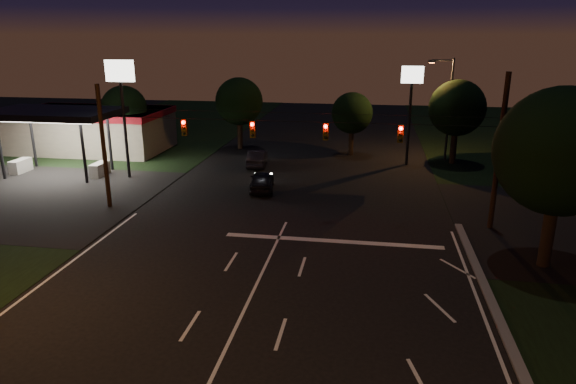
% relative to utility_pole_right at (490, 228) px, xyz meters
% --- Properties ---
extents(ground, '(140.00, 140.00, 0.00)m').
position_rel_utility_pole_right_xyz_m(ground, '(-12.00, -15.00, 0.00)').
color(ground, black).
rests_on(ground, ground).
extents(cross_street_left, '(20.00, 16.00, 0.02)m').
position_rel_utility_pole_right_xyz_m(cross_street_left, '(-32.00, 1.00, 0.00)').
color(cross_street_left, black).
rests_on(cross_street_left, ground).
extents(stop_bar, '(12.00, 0.50, 0.01)m').
position_rel_utility_pole_right_xyz_m(stop_bar, '(-9.00, -3.50, 0.01)').
color(stop_bar, silver).
rests_on(stop_bar, ground).
extents(utility_pole_right, '(0.30, 0.30, 9.00)m').
position_rel_utility_pole_right_xyz_m(utility_pole_right, '(0.00, 0.00, 0.00)').
color(utility_pole_right, black).
rests_on(utility_pole_right, ground).
extents(utility_pole_left, '(0.28, 0.28, 8.00)m').
position_rel_utility_pole_right_xyz_m(utility_pole_left, '(-24.00, 0.00, 0.00)').
color(utility_pole_left, black).
rests_on(utility_pole_left, ground).
extents(signal_span, '(24.00, 0.40, 1.56)m').
position_rel_utility_pole_right_xyz_m(signal_span, '(-12.00, -0.04, 5.50)').
color(signal_span, black).
rests_on(signal_span, ground).
extents(gas_station, '(14.20, 16.10, 5.25)m').
position_rel_utility_pole_right_xyz_m(gas_station, '(-33.86, 15.39, 2.38)').
color(gas_station, gray).
rests_on(gas_station, ground).
extents(pole_sign_left_near, '(2.20, 0.30, 9.10)m').
position_rel_utility_pole_right_xyz_m(pole_sign_left_near, '(-26.00, 7.00, 6.98)').
color(pole_sign_left_near, black).
rests_on(pole_sign_left_near, ground).
extents(pole_sign_right, '(1.80, 0.30, 8.40)m').
position_rel_utility_pole_right_xyz_m(pole_sign_right, '(-4.00, 15.00, 6.24)').
color(pole_sign_right, black).
rests_on(pole_sign_right, ground).
extents(street_light_right_far, '(2.20, 0.35, 9.00)m').
position_rel_utility_pole_right_xyz_m(street_light_right_far, '(-0.76, 17.00, 5.24)').
color(street_light_right_far, black).
rests_on(street_light_right_far, ground).
extents(tree_right_near, '(6.00, 6.00, 8.76)m').
position_rel_utility_pole_right_xyz_m(tree_right_near, '(1.53, -4.83, 5.68)').
color(tree_right_near, black).
rests_on(tree_right_near, ground).
extents(tree_far_a, '(4.20, 4.20, 6.42)m').
position_rel_utility_pole_right_xyz_m(tree_far_a, '(-29.98, 15.12, 4.26)').
color(tree_far_a, black).
rests_on(tree_far_a, ground).
extents(tree_far_b, '(4.60, 4.60, 6.98)m').
position_rel_utility_pole_right_xyz_m(tree_far_b, '(-19.98, 19.13, 4.61)').
color(tree_far_b, black).
rests_on(tree_far_b, ground).
extents(tree_far_c, '(3.80, 3.80, 5.86)m').
position_rel_utility_pole_right_xyz_m(tree_far_c, '(-8.98, 18.10, 3.90)').
color(tree_far_c, black).
rests_on(tree_far_c, ground).
extents(tree_far_d, '(4.80, 4.80, 7.30)m').
position_rel_utility_pole_right_xyz_m(tree_far_d, '(0.02, 16.13, 4.83)').
color(tree_far_d, black).
rests_on(tree_far_d, ground).
extents(tree_far_e, '(4.00, 4.00, 6.18)m').
position_rel_utility_pole_right_xyz_m(tree_far_e, '(8.02, 14.11, 4.11)').
color(tree_far_e, black).
rests_on(tree_far_e, ground).
extents(car_oncoming_a, '(2.31, 4.42, 1.43)m').
position_rel_utility_pole_right_xyz_m(car_oncoming_a, '(-14.85, 5.27, 0.72)').
color(car_oncoming_a, black).
rests_on(car_oncoming_a, ground).
extents(car_oncoming_b, '(1.95, 4.34, 1.38)m').
position_rel_utility_pole_right_xyz_m(car_oncoming_b, '(-16.80, 12.40, 0.69)').
color(car_oncoming_b, black).
rests_on(car_oncoming_b, ground).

